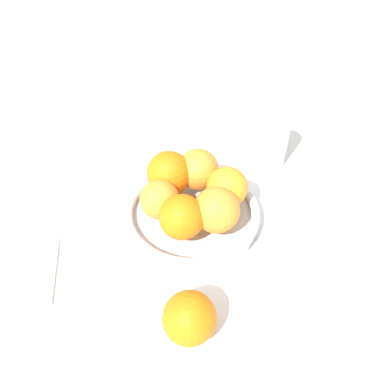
% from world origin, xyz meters
% --- Properties ---
extents(ground_plane, '(4.00, 4.00, 0.00)m').
position_xyz_m(ground_plane, '(0.00, 0.00, 0.00)').
color(ground_plane, silver).
extents(fruit_bowl, '(0.24, 0.24, 0.04)m').
position_xyz_m(fruit_bowl, '(0.00, 0.00, 0.02)').
color(fruit_bowl, silver).
rests_on(fruit_bowl, ground_plane).
extents(orange_pile, '(0.18, 0.20, 0.08)m').
position_xyz_m(orange_pile, '(-0.00, -0.00, 0.07)').
color(orange_pile, orange).
rests_on(orange_pile, fruit_bowl).
extents(stray_orange, '(0.08, 0.08, 0.08)m').
position_xyz_m(stray_orange, '(0.11, 0.18, 0.04)').
color(stray_orange, orange).
rests_on(stray_orange, ground_plane).
extents(drinking_glass, '(0.07, 0.07, 0.12)m').
position_xyz_m(drinking_glass, '(-0.23, -0.06, 0.06)').
color(drinking_glass, white).
rests_on(drinking_glass, ground_plane).
extents(napkin_folded, '(0.17, 0.17, 0.01)m').
position_xyz_m(napkin_folded, '(0.30, -0.05, 0.00)').
color(napkin_folded, beige).
rests_on(napkin_folded, ground_plane).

